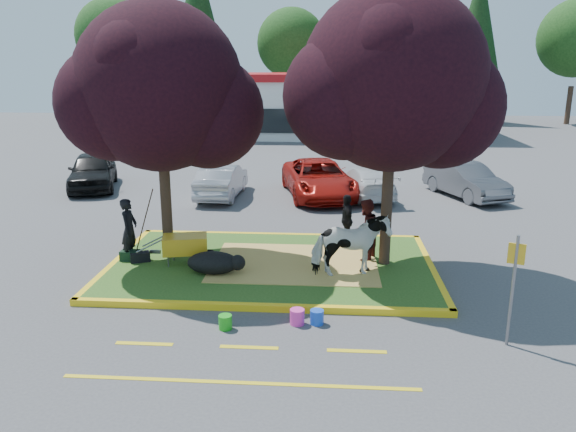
# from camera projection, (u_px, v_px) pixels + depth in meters

# --- Properties ---
(ground) EXTENTS (90.00, 90.00, 0.00)m
(ground) POSITION_uv_depth(u_px,v_px,m) (271.00, 268.00, 14.51)
(ground) COLOR #424244
(ground) RESTS_ON ground
(median_island) EXTENTS (8.00, 5.00, 0.15)m
(median_island) POSITION_uv_depth(u_px,v_px,m) (271.00, 265.00, 14.49)
(median_island) COLOR #2A5019
(median_island) RESTS_ON ground
(curb_near) EXTENTS (8.30, 0.16, 0.15)m
(curb_near) POSITION_uv_depth(u_px,v_px,m) (259.00, 307.00, 12.01)
(curb_near) COLOR yellow
(curb_near) RESTS_ON ground
(curb_far) EXTENTS (8.30, 0.16, 0.15)m
(curb_far) POSITION_uv_depth(u_px,v_px,m) (280.00, 236.00, 16.97)
(curb_far) COLOR yellow
(curb_far) RESTS_ON ground
(curb_left) EXTENTS (0.16, 5.30, 0.15)m
(curb_left) POSITION_uv_depth(u_px,v_px,m) (117.00, 262.00, 14.77)
(curb_left) COLOR yellow
(curb_left) RESTS_ON ground
(curb_right) EXTENTS (0.16, 5.30, 0.15)m
(curb_right) POSITION_uv_depth(u_px,v_px,m) (432.00, 269.00, 14.21)
(curb_right) COLOR yellow
(curb_right) RESTS_ON ground
(straw_bedding) EXTENTS (4.20, 3.00, 0.01)m
(straw_bedding) POSITION_uv_depth(u_px,v_px,m) (295.00, 263.00, 14.43)
(straw_bedding) COLOR #D3B156
(straw_bedding) RESTS_ON median_island
(tree_purple_left) EXTENTS (5.06, 4.20, 6.51)m
(tree_purple_left) POSITION_uv_depth(u_px,v_px,m) (160.00, 95.00, 13.92)
(tree_purple_left) COLOR black
(tree_purple_left) RESTS_ON median_island
(tree_purple_right) EXTENTS (5.30, 4.40, 6.82)m
(tree_purple_right) POSITION_uv_depth(u_px,v_px,m) (393.00, 88.00, 13.28)
(tree_purple_right) COLOR black
(tree_purple_right) RESTS_ON median_island
(fire_lane_stripe_a) EXTENTS (1.10, 0.12, 0.01)m
(fire_lane_stripe_a) POSITION_uv_depth(u_px,v_px,m) (144.00, 344.00, 10.60)
(fire_lane_stripe_a) COLOR yellow
(fire_lane_stripe_a) RESTS_ON ground
(fire_lane_stripe_b) EXTENTS (1.10, 0.12, 0.01)m
(fire_lane_stripe_b) POSITION_uv_depth(u_px,v_px,m) (249.00, 347.00, 10.47)
(fire_lane_stripe_b) COLOR yellow
(fire_lane_stripe_b) RESTS_ON ground
(fire_lane_stripe_c) EXTENTS (1.10, 0.12, 0.01)m
(fire_lane_stripe_c) POSITION_uv_depth(u_px,v_px,m) (357.00, 351.00, 10.33)
(fire_lane_stripe_c) COLOR yellow
(fire_lane_stripe_c) RESTS_ON ground
(fire_lane_long) EXTENTS (6.00, 0.10, 0.01)m
(fire_lane_long) POSITION_uv_depth(u_px,v_px,m) (239.00, 383.00, 9.31)
(fire_lane_long) COLOR yellow
(fire_lane_long) RESTS_ON ground
(retail_building) EXTENTS (20.40, 8.40, 4.40)m
(retail_building) POSITION_uv_depth(u_px,v_px,m) (337.00, 104.00, 40.70)
(retail_building) COLOR silver
(retail_building) RESTS_ON ground
(treeline) EXTENTS (46.58, 7.80, 14.63)m
(treeline) POSITION_uv_depth(u_px,v_px,m) (328.00, 32.00, 48.57)
(treeline) COLOR black
(treeline) RESTS_ON ground
(cow) EXTENTS (1.97, 1.28, 1.53)m
(cow) POSITION_uv_depth(u_px,v_px,m) (350.00, 246.00, 13.39)
(cow) COLOR silver
(cow) RESTS_ON median_island
(calf) EXTENTS (1.39, 0.96, 0.55)m
(calf) POSITION_uv_depth(u_px,v_px,m) (213.00, 263.00, 13.67)
(calf) COLOR black
(calf) RESTS_ON median_island
(handler) EXTENTS (0.42, 0.61, 1.63)m
(handler) POSITION_uv_depth(u_px,v_px,m) (129.00, 229.00, 14.53)
(handler) COLOR black
(handler) RESTS_ON median_island
(visitor_a) EXTENTS (0.86, 0.95, 1.61)m
(visitor_a) POSITION_uv_depth(u_px,v_px,m) (366.00, 230.00, 14.53)
(visitor_a) COLOR #481614
(visitor_a) RESTS_ON median_island
(visitor_b) EXTENTS (0.47, 0.90, 1.46)m
(visitor_b) POSITION_uv_depth(u_px,v_px,m) (347.00, 220.00, 15.71)
(visitor_b) COLOR black
(visitor_b) RESTS_ON median_island
(wheelbarrow) EXTENTS (1.99, 0.89, 0.75)m
(wheelbarrow) POSITION_uv_depth(u_px,v_px,m) (186.00, 245.00, 14.25)
(wheelbarrow) COLOR black
(wheelbarrow) RESTS_ON median_island
(gear_bag_dark) EXTENTS (0.56, 0.44, 0.25)m
(gear_bag_dark) POSITION_uv_depth(u_px,v_px,m) (140.00, 257.00, 14.53)
(gear_bag_dark) COLOR black
(gear_bag_dark) RESTS_ON median_island
(gear_bag_green) EXTENTS (0.49, 0.31, 0.26)m
(gear_bag_green) POSITION_uv_depth(u_px,v_px,m) (130.00, 255.00, 14.64)
(gear_bag_green) COLOR black
(gear_bag_green) RESTS_ON median_island
(sign_post) EXTENTS (0.29, 0.14, 2.16)m
(sign_post) POSITION_uv_depth(u_px,v_px,m) (514.00, 280.00, 10.23)
(sign_post) COLOR slate
(sign_post) RESTS_ON ground
(bucket_green) EXTENTS (0.28, 0.28, 0.29)m
(bucket_green) POSITION_uv_depth(u_px,v_px,m) (225.00, 322.00, 11.17)
(bucket_green) COLOR #1CA819
(bucket_green) RESTS_ON ground
(bucket_pink) EXTENTS (0.32, 0.32, 0.32)m
(bucket_pink) POSITION_uv_depth(u_px,v_px,m) (297.00, 317.00, 11.37)
(bucket_pink) COLOR #F536AA
(bucket_pink) RESTS_ON ground
(bucket_blue) EXTENTS (0.36, 0.36, 0.30)m
(bucket_blue) POSITION_uv_depth(u_px,v_px,m) (317.00, 317.00, 11.38)
(bucket_blue) COLOR blue
(bucket_blue) RESTS_ON ground
(car_black) EXTENTS (3.01, 4.76, 1.51)m
(car_black) POSITION_uv_depth(u_px,v_px,m) (93.00, 171.00, 23.57)
(car_black) COLOR black
(car_black) RESTS_ON ground
(car_silver) EXTENTS (1.52, 4.02, 1.31)m
(car_silver) POSITION_uv_depth(u_px,v_px,m) (222.00, 181.00, 22.07)
(car_silver) COLOR #A1A2A8
(car_silver) RESTS_ON ground
(car_red) EXTENTS (3.40, 5.56, 1.44)m
(car_red) POSITION_uv_depth(u_px,v_px,m) (319.00, 179.00, 22.14)
(car_red) COLOR #9F140D
(car_red) RESTS_ON ground
(car_white) EXTENTS (2.54, 4.38, 1.19)m
(car_white) POSITION_uv_depth(u_px,v_px,m) (365.00, 182.00, 22.10)
(car_white) COLOR silver
(car_white) RESTS_ON ground
(car_grey) EXTENTS (2.88, 4.32, 1.35)m
(car_grey) POSITION_uv_depth(u_px,v_px,m) (466.00, 180.00, 22.04)
(car_grey) COLOR #515258
(car_grey) RESTS_ON ground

